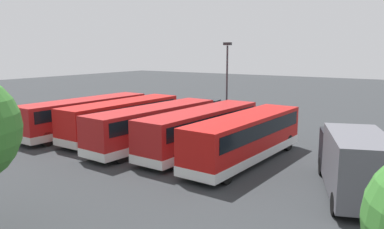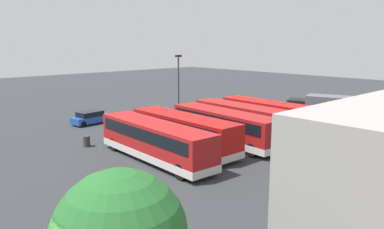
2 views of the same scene
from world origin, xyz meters
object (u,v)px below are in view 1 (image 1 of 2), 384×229
Objects in this scene: car_hatchback_silver at (209,106)px; bus_single_deck_fifth at (86,115)px; bus_single_deck_third at (155,125)px; waste_bin_yellow at (127,114)px; bus_single_deck_second at (201,129)px; bus_single_deck_fourth at (122,118)px; box_truck_blue at (354,162)px; lamp_post_tall at (227,79)px; bus_single_deck_near_end at (246,137)px.

bus_single_deck_fifth is at bearing 79.63° from car_hatchback_silver.
bus_single_deck_third reaches higher than waste_bin_yellow.
bus_single_deck_second reaches higher than car_hatchback_silver.
car_hatchback_silver reaches higher than waste_bin_yellow.
bus_single_deck_second and bus_single_deck_fifth have the same top height.
bus_single_deck_fourth is 11.92× the size of waste_bin_yellow.
bus_single_deck_second is 2.51× the size of car_hatchback_silver.
car_hatchback_silver is (18.75, -17.75, -1.01)m from box_truck_blue.
bus_single_deck_fifth is 7.56m from waste_bin_yellow.
bus_single_deck_fifth is 12.42m from lamp_post_tall.
lamp_post_tall reaches higher than box_truck_blue.
car_hatchback_silver is (8.34, -14.94, -0.92)m from bus_single_deck_second.
lamp_post_tall is at bearing -101.26° from bus_single_deck_third.
bus_single_deck_second is 1.52× the size of lamp_post_tall.
bus_single_deck_fourth is at bearing -1.51° from bus_single_deck_second.
box_truck_blue is (-10.41, 2.81, 0.08)m from bus_single_deck_second.
bus_single_deck_near_end is 1.45× the size of box_truck_blue.
bus_single_deck_second and bus_single_deck_third have the same top height.
bus_single_deck_fourth is 18.30m from box_truck_blue.
waste_bin_yellow is at bearing -49.65° from bus_single_deck_fourth.
bus_single_deck_second is at bearing -7.89° from bus_single_deck_near_end.
car_hatchback_silver is at bearing -100.37° from bus_single_deck_fifth.
car_hatchback_silver is at bearing -60.84° from bus_single_deck_second.
bus_single_deck_third is 1.48× the size of box_truck_blue.
bus_single_deck_fourth is (4.04, -0.89, -0.00)m from bus_single_deck_third.
bus_single_deck_fifth is (7.56, -0.20, 0.00)m from bus_single_deck_third.
box_truck_blue is (-21.57, 2.33, 0.08)m from bus_single_deck_fifth.
box_truck_blue is at bearing 170.53° from bus_single_deck_fourth.
bus_single_deck_fourth is (11.25, -0.70, -0.00)m from bus_single_deck_near_end.
bus_single_deck_fifth is 15.71m from car_hatchback_silver.
car_hatchback_silver is at bearing -43.43° from box_truck_blue.
lamp_post_tall is (-9.17, -7.87, 2.88)m from bus_single_deck_fifth.
lamp_post_tall is (1.99, -7.39, 2.88)m from bus_single_deck_second.
car_hatchback_silver is (11.95, -15.44, -0.92)m from bus_single_deck_near_end.
bus_single_deck_fourth is at bearing 51.85° from lamp_post_tall.
box_truck_blue is at bearing 158.01° from waste_bin_yellow.
box_truck_blue reaches higher than car_hatchback_silver.
bus_single_deck_third is at bearing 106.86° from car_hatchback_silver.
bus_single_deck_second is at bearing -15.09° from box_truck_blue.
bus_single_deck_near_end is 14.77m from bus_single_deck_fifth.
waste_bin_yellow is (5.54, -6.52, -1.15)m from bus_single_deck_fourth.
bus_single_deck_fourth is 1.48× the size of lamp_post_tall.
waste_bin_yellow is at bearing -21.99° from box_truck_blue.
bus_single_deck_fifth is at bearing -6.16° from box_truck_blue.
waste_bin_yellow is (11.18, 0.67, -4.02)m from lamp_post_tall.
car_hatchback_silver is (-2.82, -15.42, -0.92)m from bus_single_deck_fifth.
bus_single_deck_near_end is 7.19m from box_truck_blue.
bus_single_deck_second is 8.17m from lamp_post_tall.
bus_single_deck_third is at bearing 10.76° from bus_single_deck_second.
car_hatchback_silver is at bearing -52.28° from bus_single_deck_near_end.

